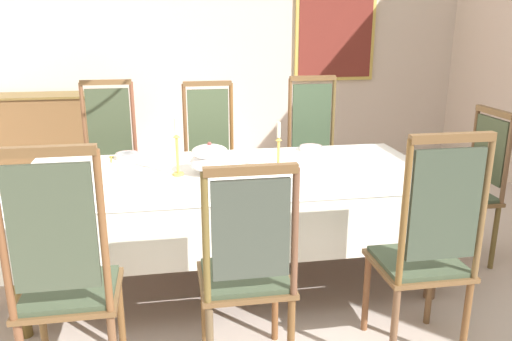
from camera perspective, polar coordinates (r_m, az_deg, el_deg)
ground at (r=3.45m, az=-2.55°, el=-13.07°), size 6.44×6.26×0.04m
back_wall at (r=6.16m, az=-6.66°, el=15.10°), size 6.44×0.08×3.08m
dining_table at (r=3.30m, az=-3.01°, el=-1.45°), size 2.60×1.17×0.73m
tablecloth at (r=3.30m, az=-3.00°, el=-1.75°), size 2.62×1.19×0.37m
chair_south_a at (r=2.43m, az=-20.57°, el=-10.94°), size 0.44×0.42×1.22m
chair_north_a at (r=4.27m, az=-15.97°, el=1.35°), size 0.44×0.42×1.22m
chair_south_b at (r=2.42m, az=-1.03°, el=-10.85°), size 0.44×0.42×1.11m
chair_north_b at (r=4.26m, az=-5.12°, el=1.76°), size 0.44×0.42×1.20m
chair_south_c at (r=2.67m, az=18.53°, el=-8.20°), size 0.44×0.42×1.21m
chair_north_c at (r=4.42m, az=6.53°, el=2.38°), size 0.44×0.42×1.22m
chair_head_east at (r=3.90m, az=22.73°, el=-1.41°), size 0.42×0.44×1.10m
soup_tureen at (r=3.24m, az=-5.18°, el=1.35°), size 0.26×0.26×0.21m
candlestick_west at (r=3.21m, az=-8.79°, el=2.00°), size 0.07×0.07×0.37m
candlestick_east at (r=3.29m, az=2.53°, el=2.12°), size 0.07×0.07×0.32m
bowl_near_left at (r=2.88m, az=-22.76°, el=-3.40°), size 0.19×0.19×0.05m
bowl_near_right at (r=3.71m, az=-14.16°, el=1.66°), size 0.16×0.16×0.04m
bowl_far_left at (r=3.85m, az=6.17°, el=2.56°), size 0.17×0.17×0.04m
spoon_primary at (r=2.94m, az=-25.15°, el=-3.73°), size 0.07×0.17×0.01m
spoon_secondary at (r=3.75m, az=-15.85°, el=1.41°), size 0.03×0.18×0.01m
sideboard at (r=6.09m, az=-21.46°, el=3.74°), size 1.44×0.48×0.90m
framed_painting at (r=6.41m, az=8.95°, el=16.96°), size 0.99×0.05×1.58m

